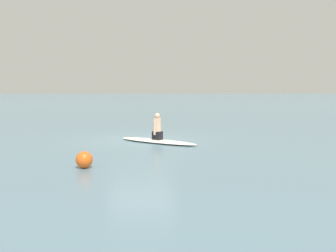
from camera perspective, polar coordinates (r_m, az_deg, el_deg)
The scene contains 4 objects.
ground_plane at distance 14.47m, azimuth -4.00°, elevation -2.06°, with size 400.00×400.00×0.00m, color slate.
surfboard at distance 13.63m, azimuth -1.60°, elevation -2.27°, with size 3.30×0.76×0.11m, color silver.
person_paddler at distance 13.57m, azimuth -1.60°, elevation -0.24°, with size 0.40×0.40×0.95m.
buoy_marker at distance 9.40m, azimuth -12.46°, elevation -4.96°, with size 0.41×0.41×0.41m, color #E55919.
Camera 1 is at (-0.95, -14.32, 1.88)m, focal length 40.63 mm.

